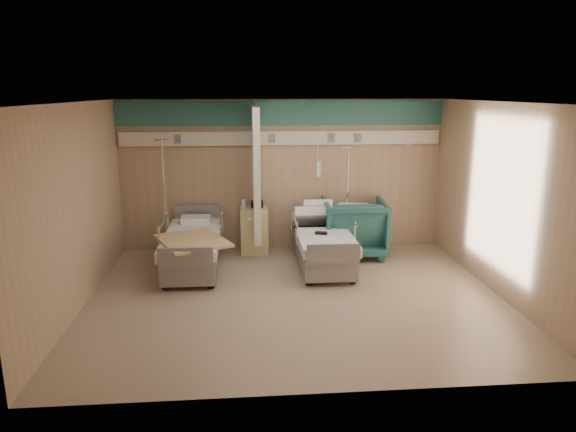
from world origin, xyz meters
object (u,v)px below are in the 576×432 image
at_px(visitor_armchair, 354,227).
at_px(iv_stand_right, 346,230).
at_px(bedside_cabinet, 254,230).
at_px(iv_stand_left, 167,232).
at_px(bed_right, 323,249).
at_px(bed_left, 193,252).

height_order(visitor_armchair, iv_stand_right, iv_stand_right).
relative_size(bedside_cabinet, iv_stand_left, 0.40).
height_order(bed_right, bedside_cabinet, bedside_cabinet).
height_order(bed_right, iv_stand_right, iv_stand_right).
bearing_deg(bed_left, bedside_cabinet, 40.60).
relative_size(visitor_armchair, iv_stand_left, 0.54).
bearing_deg(bed_right, bedside_cabinet, 141.95).
distance_m(iv_stand_right, iv_stand_left, 3.33).
height_order(bed_left, iv_stand_left, iv_stand_left).
distance_m(bed_right, iv_stand_left, 2.88).
height_order(bed_left, bedside_cabinet, bedside_cabinet).
distance_m(visitor_armchair, iv_stand_right, 0.28).
relative_size(bed_left, iv_stand_right, 1.10).
bearing_deg(iv_stand_left, visitor_armchair, -4.35).
xyz_separation_m(bed_left, bedside_cabinet, (1.05, 0.90, 0.11)).
distance_m(bedside_cabinet, visitor_armchair, 1.85).
xyz_separation_m(bed_right, iv_stand_left, (-2.75, 0.86, 0.12)).
xyz_separation_m(bed_left, iv_stand_left, (-0.55, 0.86, 0.12)).
bearing_deg(iv_stand_left, bedside_cabinet, 1.43).
height_order(bed_right, visitor_armchair, visitor_armchair).
height_order(visitor_armchair, iv_stand_left, iv_stand_left).
relative_size(visitor_armchair, iv_stand_right, 0.58).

